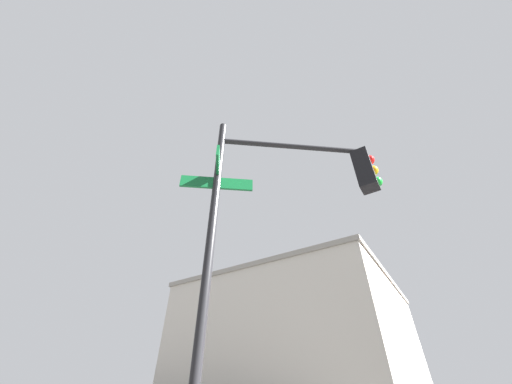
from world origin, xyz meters
name	(u,v)px	position (x,y,z in m)	size (l,w,h in m)	color
traffic_signal_near	(293,198)	(-6.03, -6.71, 3.74)	(2.57, 2.15, 5.28)	black
building_stucco	(304,346)	(-17.15, 17.73, 5.08)	(18.60, 19.77, 10.14)	#BCB7AD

